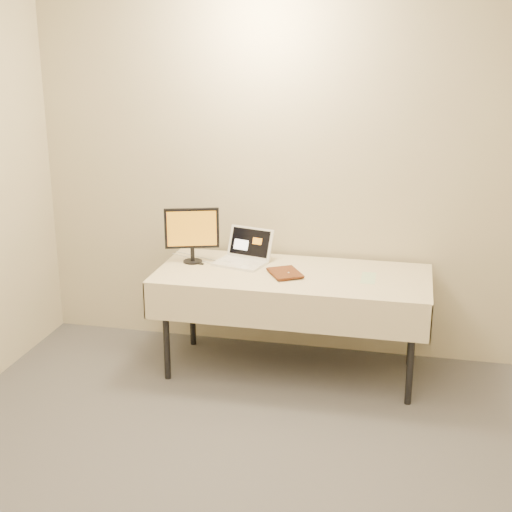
% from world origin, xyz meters
% --- Properties ---
extents(back_wall, '(4.00, 0.10, 2.70)m').
position_xyz_m(back_wall, '(0.00, 2.50, 1.35)').
color(back_wall, beige).
rests_on(back_wall, ground).
extents(table, '(1.86, 0.81, 0.74)m').
position_xyz_m(table, '(0.00, 2.05, 0.68)').
color(table, black).
rests_on(table, ground).
extents(laptop, '(0.41, 0.40, 0.23)m').
position_xyz_m(laptop, '(-0.38, 2.21, 0.79)').
color(laptop, white).
rests_on(laptop, table).
extents(monitor, '(0.37, 0.17, 0.40)m').
position_xyz_m(monitor, '(-0.74, 2.13, 0.97)').
color(monitor, black).
rests_on(monitor, table).
extents(book, '(0.17, 0.12, 0.25)m').
position_xyz_m(book, '(-0.12, 1.94, 0.86)').
color(book, brown).
rests_on(book, table).
extents(alarm_clock, '(0.11, 0.07, 0.04)m').
position_xyz_m(alarm_clock, '(-0.46, 2.32, 0.76)').
color(alarm_clock, black).
rests_on(alarm_clock, table).
extents(clicker, '(0.05, 0.10, 0.02)m').
position_xyz_m(clicker, '(-0.02, 1.98, 0.75)').
color(clicker, '#B8B8BB').
rests_on(clicker, table).
extents(paper_form, '(0.10, 0.24, 0.00)m').
position_xyz_m(paper_form, '(0.51, 2.05, 0.74)').
color(paper_form, beige).
rests_on(paper_form, table).
extents(usb_dongle, '(0.06, 0.02, 0.01)m').
position_xyz_m(usb_dongle, '(-0.67, 2.09, 0.74)').
color(usb_dongle, black).
rests_on(usb_dongle, table).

